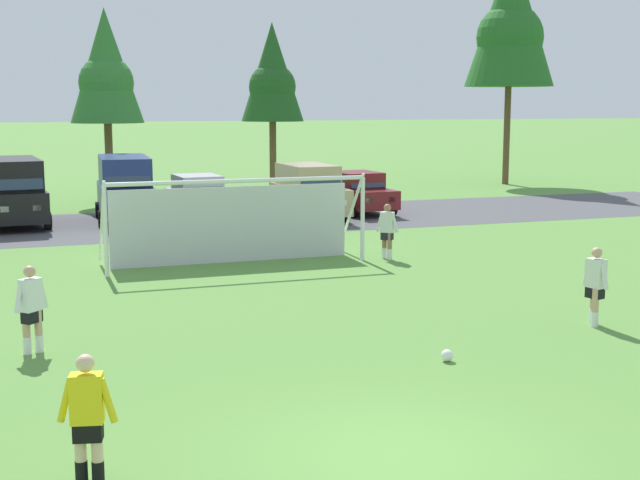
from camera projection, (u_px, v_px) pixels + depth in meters
ground_plane at (183, 261)px, 25.45m from camera, size 400.00×400.00×0.00m
parking_lot_strip at (142, 224)px, 33.18m from camera, size 52.00×8.40×0.01m
soccer_ball at (447, 355)px, 15.58m from camera, size 0.22×0.22×0.22m
soccer_goal at (234, 219)px, 24.97m from camera, size 7.44×1.96×2.57m
referee at (88, 421)px, 10.39m from camera, size 0.71×0.33×1.64m
player_striker_near at (387, 232)px, 25.72m from camera, size 0.55×0.61×1.64m
player_midfield_center at (31, 309)px, 16.00m from camera, size 0.65×0.50×1.64m
player_defender_far at (595, 286)px, 18.01m from camera, size 0.32×0.75×1.64m
parked_car_slot_center_left at (14, 190)px, 32.65m from camera, size 2.48×4.94×2.52m
parked_car_slot_center at (125, 187)px, 33.95m from camera, size 2.40×4.90×2.52m
parked_car_slot_center_right at (198, 196)px, 34.90m from camera, size 2.21×4.29×1.72m
parked_car_slot_right at (309, 191)px, 34.67m from camera, size 2.22×4.64×2.16m
parked_car_slot_far_right at (358, 192)px, 36.57m from camera, size 2.22×4.30×1.72m
tree_center_back at (106, 70)px, 39.49m from camera, size 3.30×3.30×8.80m
tree_mid_right at (272, 76)px, 45.43m from camera, size 3.26×3.26×8.70m
tree_right_edge at (510, 21)px, 48.43m from camera, size 4.94×4.94×13.17m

